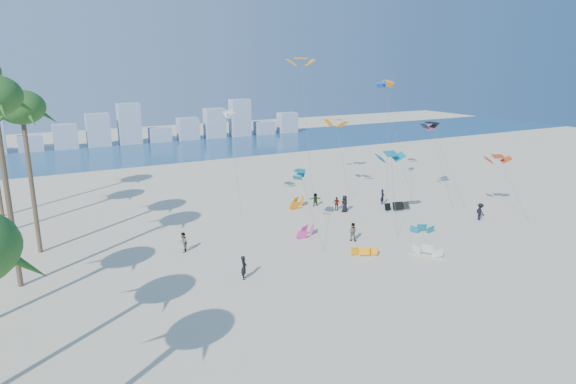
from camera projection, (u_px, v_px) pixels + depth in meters
name	position (u px, v px, depth m)	size (l,w,h in m)	color
ground	(363.00, 315.00, 33.12)	(220.00, 220.00, 0.00)	beige
ocean	(134.00, 152.00, 94.38)	(220.00, 220.00, 0.00)	navy
kitesurfer_near	(244.00, 267.00, 38.53)	(0.69, 0.45, 1.90)	black
kitesurfer_mid	(353.00, 232.00, 46.87)	(0.86, 0.67, 1.77)	gray
kitesurfers_far	(353.00, 210.00, 53.77)	(31.70, 14.17, 1.93)	black
grounded_kites	(355.00, 221.00, 51.37)	(16.93, 21.61, 1.04)	#FF9D0D
flying_kites	(363.00, 113.00, 57.10)	(28.60, 23.42, 17.51)	#0B738D
distant_skyline	(117.00, 130.00, 101.56)	(85.00, 3.00, 8.40)	#9EADBF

